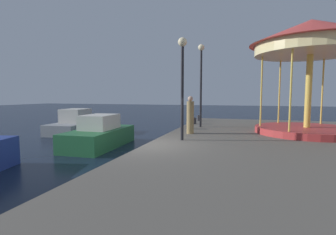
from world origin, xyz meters
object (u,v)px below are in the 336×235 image
lamp_post_near_edge (182,70)px  lamp_post_mid_promenade (201,71)px  bollard_north (199,118)px  person_near_carousel (190,116)px  bollard_south (188,125)px  carousel (311,49)px  motorboat_grey (75,124)px  bollard_center (194,121)px  motorboat_green (100,135)px

lamp_post_near_edge → lamp_post_mid_promenade: size_ratio=0.87×
lamp_post_mid_promenade → bollard_north: lamp_post_mid_promenade is taller
bollard_north → person_near_carousel: person_near_carousel is taller
bollard_south → bollard_north: bearing=92.9°
carousel → lamp_post_mid_promenade: bearing=168.4°
bollard_south → person_near_carousel: bearing=-74.2°
carousel → lamp_post_mid_promenade: 5.41m
lamp_post_near_edge → bollard_south: size_ratio=10.17×
lamp_post_mid_promenade → bollard_north: 4.53m
motorboat_grey → lamp_post_mid_promenade: (8.89, -0.47, 3.35)m
lamp_post_near_edge → bollard_north: bearing=95.3°
motorboat_grey → bollard_north: (8.18, 2.88, 0.39)m
lamp_post_near_edge → bollard_north: (-0.73, 7.84, -2.60)m
lamp_post_near_edge → bollard_center: size_ratio=10.17×
motorboat_grey → person_near_carousel: (8.86, -3.14, 1.02)m
lamp_post_mid_promenade → bollard_south: lamp_post_mid_promenade is taller
lamp_post_mid_promenade → motorboat_green: bearing=-144.9°
lamp_post_near_edge → lamp_post_mid_promenade: lamp_post_mid_promenade is taller
carousel → motorboat_grey: bearing=173.8°
bollard_center → carousel: bearing=-22.6°
motorboat_grey → lamp_post_near_edge: lamp_post_near_edge is taller
carousel → bollard_north: size_ratio=13.59×
motorboat_grey → bollard_north: size_ratio=10.97×
carousel → bollard_south: bearing=-179.9°
bollard_south → bollard_north: size_ratio=1.00×
motorboat_green → bollard_south: bearing=27.6°
motorboat_grey → lamp_post_near_edge: 10.63m
carousel → person_near_carousel: (-5.28, -1.60, -3.11)m
lamp_post_mid_promenade → lamp_post_near_edge: bearing=-89.8°
motorboat_green → person_near_carousel: bearing=7.0°
carousel → lamp_post_mid_promenade: carousel is taller
carousel → bollard_center: 7.37m
bollard_south → person_near_carousel: person_near_carousel is taller
lamp_post_near_edge → bollard_center: bearing=96.3°
motorboat_green → lamp_post_mid_promenade: (4.60, 3.23, 3.34)m
lamp_post_mid_promenade → bollard_south: bearing=-114.1°
lamp_post_mid_promenade → bollard_north: bearing=101.9°
lamp_post_near_edge → lamp_post_mid_promenade: (-0.02, 4.49, 0.35)m
bollard_north → carousel: bearing=-36.6°
bollard_south → lamp_post_mid_promenade: bearing=65.9°
bollard_center → person_near_carousel: bearing=-81.6°
bollard_north → lamp_post_near_edge: bearing=-84.7°
motorboat_grey → bollard_south: 8.56m
motorboat_grey → person_near_carousel: person_near_carousel is taller
motorboat_grey → bollard_north: 8.69m
motorboat_green → bollard_south: size_ratio=11.14×
bollard_north → motorboat_green: bearing=-120.6°
carousel → lamp_post_near_edge: (-5.22, -3.42, -1.13)m
motorboat_grey → bollard_south: size_ratio=10.97×
person_near_carousel → lamp_post_near_edge: bearing=-88.3°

